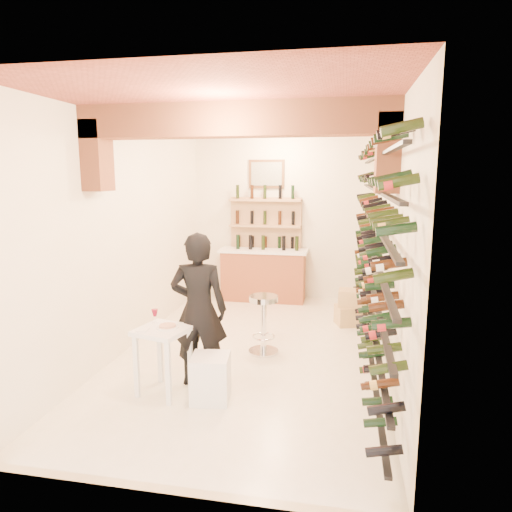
{
  "coord_description": "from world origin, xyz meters",
  "views": [
    {
      "loc": [
        1.2,
        -5.98,
        2.44
      ],
      "look_at": [
        0.0,
        0.3,
        1.3
      ],
      "focal_mm": 32.14,
      "sensor_mm": 36.0,
      "label": 1
    }
  ],
  "objects_px": {
    "wine_rack": "(368,245)",
    "crate_lower": "(352,315)",
    "white_stool": "(211,378)",
    "chrome_barstool": "(264,320)",
    "back_counter": "(264,273)",
    "person": "(199,310)",
    "tasting_table": "(163,340)"
  },
  "relations": [
    {
      "from": "person",
      "to": "back_counter",
      "type": "bearing_deg",
      "value": -96.94
    },
    {
      "from": "white_stool",
      "to": "chrome_barstool",
      "type": "bearing_deg",
      "value": 76.99
    },
    {
      "from": "wine_rack",
      "to": "back_counter",
      "type": "bearing_deg",
      "value": 124.66
    },
    {
      "from": "tasting_table",
      "to": "crate_lower",
      "type": "relative_size",
      "value": 1.77
    },
    {
      "from": "person",
      "to": "chrome_barstool",
      "type": "bearing_deg",
      "value": -123.54
    },
    {
      "from": "wine_rack",
      "to": "back_counter",
      "type": "relative_size",
      "value": 3.35
    },
    {
      "from": "tasting_table",
      "to": "white_stool",
      "type": "height_order",
      "value": "tasting_table"
    },
    {
      "from": "person",
      "to": "chrome_barstool",
      "type": "xyz_separation_m",
      "value": [
        0.57,
        1.07,
        -0.43
      ]
    },
    {
      "from": "back_counter",
      "to": "person",
      "type": "relative_size",
      "value": 0.94
    },
    {
      "from": "wine_rack",
      "to": "white_stool",
      "type": "relative_size",
      "value": 11.27
    },
    {
      "from": "wine_rack",
      "to": "crate_lower",
      "type": "bearing_deg",
      "value": 95.23
    },
    {
      "from": "back_counter",
      "to": "white_stool",
      "type": "xyz_separation_m",
      "value": [
        0.14,
        -4.13,
        -0.28
      ]
    },
    {
      "from": "wine_rack",
      "to": "crate_lower",
      "type": "distance_m",
      "value": 2.0
    },
    {
      "from": "person",
      "to": "chrome_barstool",
      "type": "relative_size",
      "value": 2.22
    },
    {
      "from": "wine_rack",
      "to": "tasting_table",
      "type": "height_order",
      "value": "wine_rack"
    },
    {
      "from": "person",
      "to": "crate_lower",
      "type": "xyz_separation_m",
      "value": [
        1.8,
        2.54,
        -0.74
      ]
    },
    {
      "from": "back_counter",
      "to": "white_stool",
      "type": "distance_m",
      "value": 4.14
    },
    {
      "from": "white_stool",
      "to": "person",
      "type": "relative_size",
      "value": 0.28
    },
    {
      "from": "person",
      "to": "chrome_barstool",
      "type": "height_order",
      "value": "person"
    },
    {
      "from": "tasting_table",
      "to": "person",
      "type": "height_order",
      "value": "person"
    },
    {
      "from": "back_counter",
      "to": "crate_lower",
      "type": "distance_m",
      "value": 2.12
    },
    {
      "from": "white_stool",
      "to": "crate_lower",
      "type": "distance_m",
      "value": 3.31
    },
    {
      "from": "tasting_table",
      "to": "person",
      "type": "bearing_deg",
      "value": 57.77
    },
    {
      "from": "tasting_table",
      "to": "chrome_barstool",
      "type": "height_order",
      "value": "tasting_table"
    },
    {
      "from": "wine_rack",
      "to": "back_counter",
      "type": "xyz_separation_m",
      "value": [
        -1.83,
        2.65,
        -1.02
      ]
    },
    {
      "from": "wine_rack",
      "to": "white_stool",
      "type": "xyz_separation_m",
      "value": [
        -1.7,
        -1.48,
        -1.3
      ]
    },
    {
      "from": "wine_rack",
      "to": "chrome_barstool",
      "type": "xyz_separation_m",
      "value": [
        -1.36,
        -0.03,
        -1.08
      ]
    },
    {
      "from": "tasting_table",
      "to": "chrome_barstool",
      "type": "distance_m",
      "value": 1.65
    },
    {
      "from": "wine_rack",
      "to": "person",
      "type": "relative_size",
      "value": 3.16
    },
    {
      "from": "wine_rack",
      "to": "person",
      "type": "xyz_separation_m",
      "value": [
        -1.94,
        -1.1,
        -0.65
      ]
    },
    {
      "from": "white_stool",
      "to": "chrome_barstool",
      "type": "relative_size",
      "value": 0.62
    },
    {
      "from": "wine_rack",
      "to": "chrome_barstool",
      "type": "relative_size",
      "value": 7.02
    }
  ]
}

